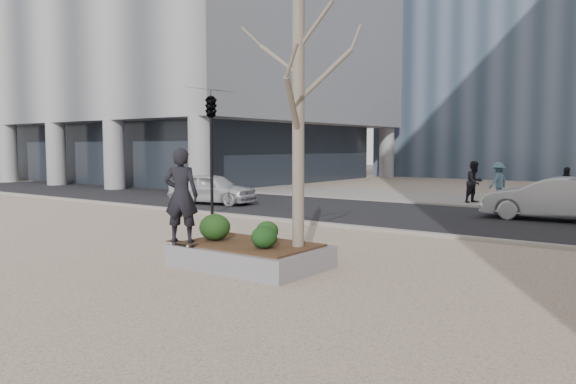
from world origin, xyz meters
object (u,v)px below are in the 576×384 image
Objects in this scene: skateboard at (182,244)px; skateboarder at (181,195)px; planter at (250,256)px; police_car at (212,189)px.

skateboard is 1.01m from skateboarder.
planter is 0.77× the size of police_car.
police_car is (-9.47, 8.69, 0.46)m from planter.
skateboarder is (-1.10, -0.88, 1.27)m from planter.
police_car is at bearing 133.18° from skateboard.
skateboard is 0.20× the size of police_car.
planter is at bearing -143.71° from police_car.
skateboard is at bearing -150.00° from police_car.
skateboard is 12.71m from police_car.
skateboarder is at bearing -141.34° from planter.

